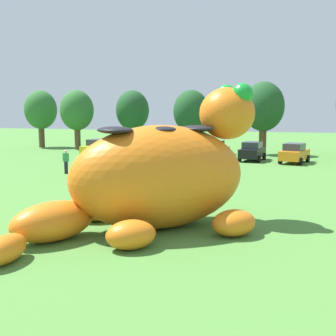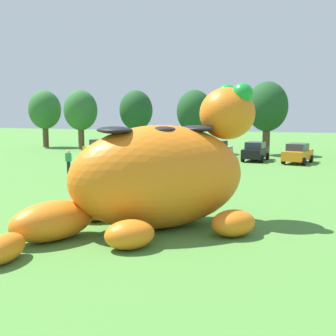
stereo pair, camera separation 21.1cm
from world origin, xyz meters
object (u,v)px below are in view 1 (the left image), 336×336
(giant_inflatable_creature, at_px, (160,175))
(spectator_by_cars, at_px, (66,162))
(car_blue, at_px, (141,148))
(car_silver, at_px, (214,150))
(car_orange, at_px, (294,153))
(spectator_near_inflatable, at_px, (114,173))
(car_black, at_px, (252,151))
(car_yellow, at_px, (99,148))
(car_green, at_px, (173,149))

(giant_inflatable_creature, distance_m, spectator_by_cars, 16.11)
(car_blue, height_order, spectator_by_cars, car_blue)
(car_silver, height_order, car_orange, same)
(spectator_near_inflatable, bearing_deg, car_orange, 58.13)
(car_silver, xyz_separation_m, car_black, (3.60, -0.14, 0.00))
(car_black, relative_size, spectator_by_cars, 2.47)
(spectator_by_cars, bearing_deg, car_black, 47.15)
(car_yellow, height_order, car_blue, same)
(car_blue, relative_size, spectator_near_inflatable, 2.49)
(car_blue, xyz_separation_m, spectator_near_inflatable, (4.89, -16.57, -0.01))
(spectator_by_cars, bearing_deg, car_silver, 57.63)
(car_silver, bearing_deg, car_black, -2.17)
(car_yellow, distance_m, spectator_by_cars, 11.86)
(car_blue, distance_m, car_silver, 7.32)
(car_blue, distance_m, car_orange, 14.64)
(giant_inflatable_creature, height_order, car_green, giant_inflatable_creature)
(car_yellow, distance_m, car_blue, 4.19)
(car_silver, bearing_deg, car_blue, 179.55)
(car_black, xyz_separation_m, car_orange, (3.70, -0.74, 0.00))
(car_yellow, xyz_separation_m, car_orange, (18.58, 0.40, 0.00))
(car_orange, height_order, spectator_near_inflatable, car_orange)
(car_yellow, height_order, spectator_near_inflatable, car_yellow)
(giant_inflatable_creature, height_order, spectator_by_cars, giant_inflatable_creature)
(car_blue, height_order, car_green, same)
(car_green, bearing_deg, spectator_by_cars, -108.43)
(car_black, bearing_deg, spectator_near_inflatable, -110.19)
(giant_inflatable_creature, xyz_separation_m, car_yellow, (-14.40, 22.96, -1.17))
(car_blue, xyz_separation_m, car_black, (10.91, -0.19, 0.00))
(car_green, bearing_deg, giant_inflatable_creature, -73.63)
(car_silver, bearing_deg, car_orange, -6.84)
(giant_inflatable_creature, relative_size, car_green, 2.32)
(car_blue, bearing_deg, spectator_near_inflatable, -73.56)
(car_silver, bearing_deg, spectator_near_inflatable, -98.36)
(giant_inflatable_creature, bearing_deg, car_green, 106.37)
(car_green, distance_m, spectator_near_inflatable, 16.29)
(car_black, height_order, spectator_by_cars, car_black)
(spectator_by_cars, bearing_deg, giant_inflatable_creature, -45.97)
(giant_inflatable_creature, height_order, spectator_near_inflatable, giant_inflatable_creature)
(car_black, bearing_deg, car_green, -178.82)
(car_green, height_order, car_silver, same)
(car_yellow, relative_size, spectator_by_cars, 2.52)
(car_orange, bearing_deg, spectator_by_cars, -142.40)
(car_blue, relative_size, car_green, 0.99)
(giant_inflatable_creature, height_order, car_orange, giant_inflatable_creature)
(giant_inflatable_creature, bearing_deg, car_yellow, 122.10)
(car_yellow, xyz_separation_m, car_blue, (3.97, 1.33, 0.00))
(car_black, xyz_separation_m, spectator_near_inflatable, (-6.02, -16.38, -0.01))
(car_blue, bearing_deg, car_yellow, -161.42)
(spectator_by_cars, bearing_deg, car_blue, 86.73)
(spectator_by_cars, bearing_deg, car_orange, 37.60)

